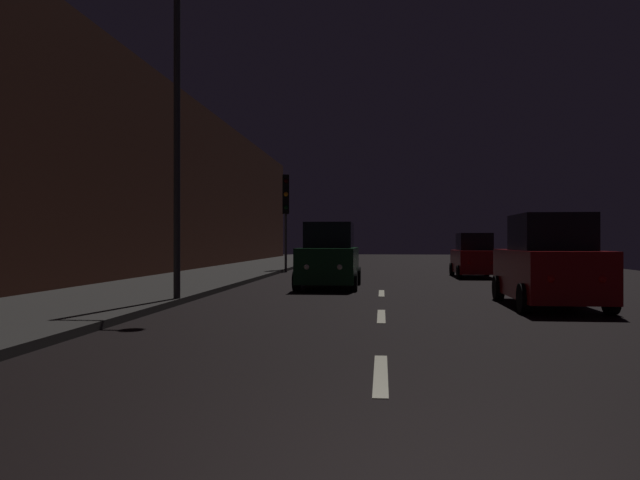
{
  "coord_description": "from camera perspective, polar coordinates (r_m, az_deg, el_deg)",
  "views": [
    {
      "loc": [
        0.02,
        -4.01,
        1.51
      ],
      "look_at": [
        -2.47,
        20.6,
        1.56
      ],
      "focal_mm": 34.55,
      "sensor_mm": 36.0,
      "label": 1
    }
  ],
  "objects": [
    {
      "name": "lane_centerline",
      "position": [
        12.53,
        5.7,
        -7.02
      ],
      "size": [
        0.16,
        13.06,
        0.01
      ],
      "color": "beige",
      "rests_on": "ground"
    },
    {
      "name": "car_parked_right_far",
      "position": [
        26.63,
        14.05,
        -1.54
      ],
      "size": [
        1.7,
        3.67,
        1.85
      ],
      "rotation": [
        0.0,
        0.0,
        1.57
      ],
      "color": "maroon",
      "rests_on": "ground"
    },
    {
      "name": "streetlamp_overhead",
      "position": [
        15.38,
        -11.58,
        14.36
      ],
      "size": [
        1.7,
        0.44,
        8.24
      ],
      "color": "#2D2D30",
      "rests_on": "ground"
    },
    {
      "name": "ground",
      "position": [
        28.55,
        5.74,
        -3.17
      ],
      "size": [
        26.29,
        84.0,
        0.02
      ],
      "primitive_type": "cube",
      "color": "black"
    },
    {
      "name": "building_facade_left",
      "position": [
        26.92,
        -15.15,
        5.73
      ],
      "size": [
        0.8,
        63.0,
        8.5
      ],
      "primitive_type": "cube",
      "color": "#472319",
      "rests_on": "ground"
    },
    {
      "name": "traffic_light_far_left",
      "position": [
        29.97,
        -3.19,
        3.56
      ],
      "size": [
        0.37,
        0.48,
        4.74
      ],
      "rotation": [
        0.0,
        0.0,
        -1.34
      ],
      "color": "#38383A",
      "rests_on": "ground"
    },
    {
      "name": "sidewalk_left",
      "position": [
        29.38,
        -7.95,
        -2.91
      ],
      "size": [
        4.4,
        84.0,
        0.15
      ],
      "primitive_type": "cube",
      "color": "#33302D",
      "rests_on": "ground"
    },
    {
      "name": "car_parked_right_near",
      "position": [
        15.15,
        20.44,
        -2.14
      ],
      "size": [
        1.96,
        4.24,
        2.13
      ],
      "rotation": [
        0.0,
        0.0,
        1.57
      ],
      "color": "maroon",
      "rests_on": "ground"
    },
    {
      "name": "car_approaching_headlights",
      "position": [
        20.01,
        0.86,
        -1.67
      ],
      "size": [
        1.94,
        4.21,
        2.12
      ],
      "rotation": [
        0.0,
        0.0,
        -1.57
      ],
      "color": "#0F3819",
      "rests_on": "ground"
    }
  ]
}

